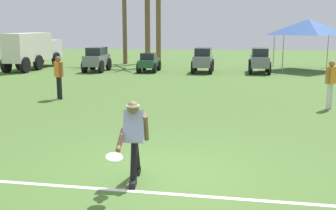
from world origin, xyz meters
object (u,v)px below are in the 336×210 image
Objects in this scene: parked_car_slot_b at (149,62)px; box_truck at (33,49)px; parked_car_slot_d at (259,60)px; frisbee_in_flight at (114,157)px; parked_car_slot_a at (97,59)px; palm_tree_left_of_centre at (147,17)px; parked_car_slot_c at (203,59)px; event_tent at (308,27)px; frisbee_thrower at (134,137)px; teammate_midfield at (59,73)px; palm_tree_far_left at (124,9)px; palm_tree_right_of_centre at (158,8)px; teammate_near_sideline at (331,80)px.

parked_car_slot_b is 0.38× the size of box_truck.
parked_car_slot_b is 0.93× the size of parked_car_slot_d.
parked_car_slot_b reaches higher than frisbee_in_flight.
palm_tree_left_of_centre reaches higher than parked_car_slot_a.
palm_tree_left_of_centre is (-4.01, 5.84, 2.49)m from parked_car_slot_c.
frisbee_in_flight is at bearing -110.06° from event_tent.
frisbee_thrower is 0.59× the size of parked_car_slot_d.
palm_tree_far_left reaches higher than teammate_midfield.
palm_tree_right_of_centre is (0.14, 3.67, 3.21)m from parked_car_slot_b.
teammate_midfield is at bearing 174.02° from teammate_near_sideline.
parked_car_slot_a is (-5.21, 17.33, -0.06)m from frisbee_thrower.
box_truck is at bearing 166.54° from parked_car_slot_a.
teammate_midfield is 0.26× the size of box_truck.
palm_tree_left_of_centre reaches higher than box_truck.
teammate_near_sideline is at bearing -37.94° from box_truck.
palm_tree_far_left reaches higher than parked_car_slot_b.
frisbee_thrower is 0.81m from frisbee_in_flight.
palm_tree_right_of_centre is (2.50, -1.25, -0.00)m from palm_tree_far_left.
frisbee_in_flight is 22.19m from palm_tree_right_of_centre.
teammate_near_sideline is 11.19m from parked_car_slot_c.
frisbee_thrower is 20.62m from event_tent.
palm_tree_far_left is at bearing 153.44° from palm_tree_right_of_centre.
teammate_near_sideline is at bearing -57.91° from palm_tree_far_left.
box_truck reaches higher than teammate_midfield.
palm_tree_left_of_centre is 2.38m from palm_tree_right_of_centre.
parked_car_slot_a is 6.72m from palm_tree_left_of_centre.
event_tent is at bearing 80.74° from teammate_near_sideline.
parked_car_slot_c is (-4.17, 10.38, -0.20)m from teammate_near_sideline.
parked_car_slot_d is at bearing 76.54° from frisbee_thrower.
teammate_midfield is 12.52m from parked_car_slot_d.
teammate_midfield is at bearing -99.17° from palm_tree_right_of_centre.
parked_car_slot_a is at bearing -130.34° from palm_tree_right_of_centre.
palm_tree_left_of_centre is (-3.04, 23.18, 2.44)m from frisbee_thrower.
frisbee_thrower is 17.37m from parked_car_slot_c.
event_tent reaches higher than parked_car_slot_c.
event_tent reaches higher than frisbee_thrower.
parked_car_slot_b is 4.88m from palm_tree_right_of_centre.
parked_car_slot_c is (6.19, 0.01, 0.00)m from parked_car_slot_a.
palm_tree_left_of_centre is (1.47, 0.82, -0.54)m from palm_tree_far_left.
parked_car_slot_a is at bearing -179.91° from parked_car_slot_c.
frisbee_in_flight is at bearing -93.61° from parked_car_slot_c.
teammate_near_sideline is 0.44× the size of event_tent.
palm_tree_far_left is (-4.34, 23.14, 3.10)m from frisbee_in_flight.
palm_tree_right_of_centre is at bearing 80.83° from teammate_midfield.
palm_tree_right_of_centre reaches higher than frisbee_in_flight.
palm_tree_right_of_centre is at bearing 20.29° from box_truck.
palm_tree_right_of_centre is (-2.98, 3.77, 3.03)m from parked_car_slot_c.
palm_tree_right_of_centre is (-6.15, 3.79, 3.03)m from parked_car_slot_d.
frisbee_thrower is 8.94m from teammate_midfield.
event_tent is (6.18, 1.92, 1.81)m from parked_car_slot_c.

